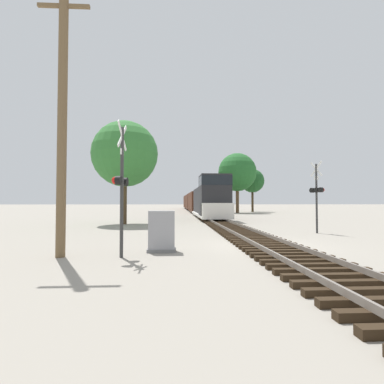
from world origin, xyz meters
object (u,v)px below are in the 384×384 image
object	(u,v)px
crossing_signal_far	(317,192)
utility_pole	(62,118)
crossing_signal_near	(121,183)
tree_deep_background	(252,181)
tree_mid_background	(237,172)
relay_cabinet	(162,232)
freight_train	(195,202)
tree_far_right	(125,154)

from	to	relation	value
crossing_signal_far	utility_pole	xyz separation A→B (m)	(-12.48, -7.10, 2.31)
crossing_signal_near	tree_deep_background	distance (m)	48.36
crossing_signal_near	tree_mid_background	world-z (taller)	tree_mid_background
crossing_signal_near	relay_cabinet	distance (m)	2.48
freight_train	tree_mid_background	distance (m)	11.02
utility_pole	tree_deep_background	xyz separation A→B (m)	(18.48, 45.21, 1.02)
utility_pole	tree_deep_background	size ratio (longest dim) A/B	1.16
crossing_signal_far	tree_deep_background	world-z (taller)	tree_deep_background
crossing_signal_near	utility_pole	world-z (taller)	utility_pole
relay_cabinet	tree_mid_background	xyz separation A→B (m)	(11.09, 39.06, 6.16)
freight_train	utility_pole	size ratio (longest dim) A/B	6.91
freight_train	crossing_signal_far	xyz separation A→B (m)	(4.72, -40.00, 0.61)
crossing_signal_near	tree_mid_background	xyz separation A→B (m)	(12.43, 40.15, 4.38)
crossing_signal_far	relay_cabinet	bearing A→B (deg)	105.36
crossing_signal_far	relay_cabinet	world-z (taller)	crossing_signal_far
crossing_signal_near	utility_pole	bearing A→B (deg)	-86.44
freight_train	crossing_signal_far	distance (m)	40.28
tree_far_right	tree_deep_background	bearing A→B (deg)	57.99
relay_cabinet	tree_mid_background	distance (m)	41.06
tree_mid_background	tree_deep_background	size ratio (longest dim) A/B	1.26
freight_train	relay_cabinet	world-z (taller)	freight_train
relay_cabinet	tree_far_right	xyz separation A→B (m)	(-3.78, 14.14, 5.19)
utility_pole	crossing_signal_near	bearing A→B (deg)	-4.52
crossing_signal_far	utility_pole	distance (m)	14.55
freight_train	crossing_signal_near	world-z (taller)	crossing_signal_near
freight_train	tree_deep_background	world-z (taller)	tree_deep_background
crossing_signal_far	tree_mid_background	distance (m)	33.24
crossing_signal_near	freight_train	bearing A→B (deg)	-178.78
crossing_signal_far	tree_deep_background	distance (m)	38.72
tree_far_right	tree_deep_background	world-z (taller)	tree_far_right
crossing_signal_far	utility_pole	size ratio (longest dim) A/B	0.46
crossing_signal_far	tree_far_right	world-z (taller)	tree_far_right
tree_far_right	tree_mid_background	xyz separation A→B (m)	(14.87, 24.92, 0.96)
freight_train	relay_cabinet	size ratio (longest dim) A/B	41.87
utility_pole	tree_mid_background	world-z (taller)	tree_mid_background
crossing_signal_far	utility_pole	bearing A→B (deg)	100.75
tree_mid_background	tree_deep_background	distance (m)	6.66
utility_pole	tree_far_right	size ratio (longest dim) A/B	1.07
freight_train	tree_deep_background	distance (m)	11.57
freight_train	tree_mid_background	world-z (taller)	tree_mid_background
relay_cabinet	freight_train	bearing A→B (deg)	84.62
freight_train	tree_far_right	bearing A→B (deg)	-104.24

